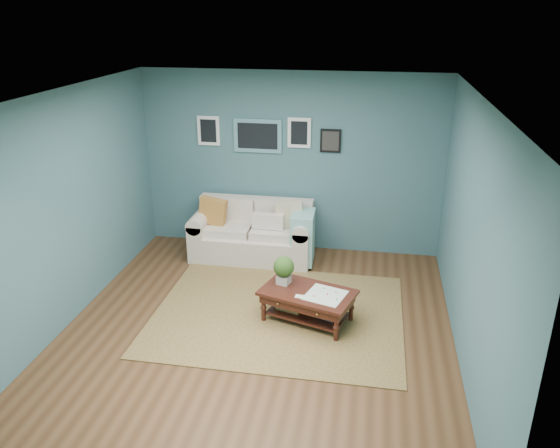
# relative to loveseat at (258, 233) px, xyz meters

# --- Properties ---
(room_shell) EXTENTS (5.00, 5.02, 2.70)m
(room_shell) POSITION_rel_loveseat_xyz_m (0.41, -1.97, 0.98)
(room_shell) COLOR brown
(room_shell) RESTS_ON ground
(area_rug) EXTENTS (3.02, 2.42, 0.01)m
(area_rug) POSITION_rel_loveseat_xyz_m (0.59, -1.60, -0.38)
(area_rug) COLOR brown
(area_rug) RESTS_ON ground
(loveseat) EXTENTS (1.83, 0.83, 0.94)m
(loveseat) POSITION_rel_loveseat_xyz_m (0.00, 0.00, 0.00)
(loveseat) COLOR beige
(loveseat) RESTS_ON ground
(coffee_table) EXTENTS (1.22, 0.92, 0.75)m
(coffee_table) POSITION_rel_loveseat_xyz_m (0.91, -1.66, -0.05)
(coffee_table) COLOR black
(coffee_table) RESTS_ON ground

